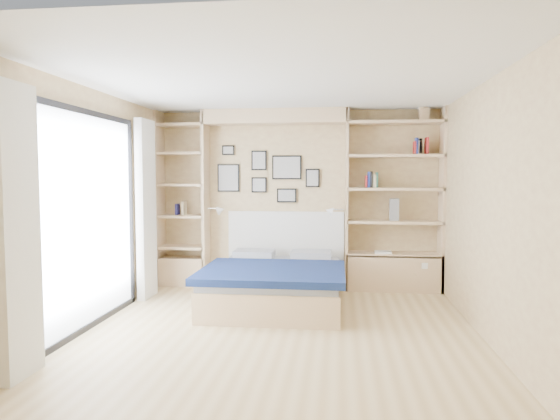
# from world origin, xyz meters

# --- Properties ---
(ground) EXTENTS (4.50, 4.50, 0.00)m
(ground) POSITION_xyz_m (0.00, 0.00, 0.00)
(ground) COLOR #D8BB86
(ground) RESTS_ON ground
(room_shell) EXTENTS (4.50, 4.50, 4.50)m
(room_shell) POSITION_xyz_m (-0.39, 1.52, 1.08)
(room_shell) COLOR #D0B87F
(room_shell) RESTS_ON ground
(bed) EXTENTS (1.67, 2.11, 1.07)m
(bed) POSITION_xyz_m (-0.17, 1.16, 0.27)
(bed) COLOR #D6B788
(bed) RESTS_ON ground
(photo_gallery) EXTENTS (1.48, 0.02, 0.82)m
(photo_gallery) POSITION_xyz_m (-0.45, 2.22, 1.60)
(photo_gallery) COLOR black
(photo_gallery) RESTS_ON ground
(reading_lamps) EXTENTS (1.92, 0.12, 0.15)m
(reading_lamps) POSITION_xyz_m (-0.30, 2.00, 1.10)
(reading_lamps) COLOR silver
(reading_lamps) RESTS_ON ground
(shelf_decor) EXTENTS (3.55, 0.23, 2.03)m
(shelf_decor) POSITION_xyz_m (1.22, 2.07, 1.71)
(shelf_decor) COLOR #A51E1E
(shelf_decor) RESTS_ON ground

